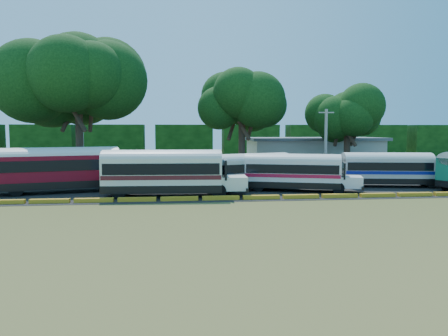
{
  "coord_description": "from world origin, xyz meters",
  "views": [
    {
      "loc": [
        -1.89,
        -30.28,
        5.12
      ],
      "look_at": [
        2.32,
        6.0,
        1.9
      ],
      "focal_mm": 35.0,
      "sensor_mm": 36.0,
      "label": 1
    }
  ],
  "objects": [
    {
      "name": "bus_white_blue",
      "position": [
        17.26,
        6.66,
        1.74
      ],
      "size": [
        9.65,
        3.99,
        3.09
      ],
      "rotation": [
        0.0,
        0.0,
        -0.18
      ],
      "color": "black",
      "rests_on": "ground"
    },
    {
      "name": "ground",
      "position": [
        0.0,
        0.0,
        0.0
      ],
      "size": [
        160.0,
        160.0,
        0.0
      ],
      "primitive_type": "plane",
      "color": "#414E1A",
      "rests_on": "ground"
    },
    {
      "name": "bus_cream_west",
      "position": [
        -2.48,
        3.14,
        2.04
      ],
      "size": [
        11.09,
        3.32,
        3.6
      ],
      "rotation": [
        0.0,
        0.0,
        -0.06
      ],
      "color": "black",
      "rests_on": "ground"
    },
    {
      "name": "tree_west",
      "position": [
        -11.8,
        17.63,
        10.92
      ],
      "size": [
        11.7,
        11.7,
        15.25
      ],
      "color": "#39271C",
      "rests_on": "ground"
    },
    {
      "name": "curb",
      "position": [
        -0.0,
        1.0,
        0.15
      ],
      "size": [
        53.7,
        0.45,
        0.3
      ],
      "color": "orange",
      "rests_on": "ground"
    },
    {
      "name": "terminal_building",
      "position": [
        18.0,
        30.0,
        2.03
      ],
      "size": [
        19.0,
        9.0,
        4.0
      ],
      "color": "beige",
      "rests_on": "ground"
    },
    {
      "name": "tree_center",
      "position": [
        6.28,
        21.55,
        8.75
      ],
      "size": [
        8.67,
        8.67,
        11.99
      ],
      "color": "#39271C",
      "rests_on": "ground"
    },
    {
      "name": "bus_white_red",
      "position": [
        8.13,
        4.89,
        1.77
      ],
      "size": [
        9.78,
        5.18,
        3.13
      ],
      "rotation": [
        0.0,
        0.0,
        -0.32
      ],
      "color": "black",
      "rests_on": "ground"
    },
    {
      "name": "bus_red",
      "position": [
        -10.81,
        6.44,
        2.12
      ],
      "size": [
        11.58,
        5.55,
        3.7
      ],
      "rotation": [
        0.0,
        0.0,
        0.26
      ],
      "color": "black",
      "rests_on": "ground"
    },
    {
      "name": "asphalt_strip",
      "position": [
        1.0,
        12.0,
        0.01
      ],
      "size": [
        64.0,
        24.0,
        0.02
      ],
      "primitive_type": "cube",
      "color": "black",
      "rests_on": "ground"
    },
    {
      "name": "bus_cream_east",
      "position": [
        4.67,
        6.6,
        1.75
      ],
      "size": [
        9.57,
        5.63,
        3.09
      ],
      "rotation": [
        0.0,
        0.0,
        0.38
      ],
      "color": "black",
      "rests_on": "ground"
    },
    {
      "name": "treeline_backdrop",
      "position": [
        0.0,
        48.0,
        3.0
      ],
      "size": [
        130.0,
        4.0,
        6.0
      ],
      "color": "black",
      "rests_on": "ground"
    },
    {
      "name": "tree_east",
      "position": [
        19.59,
        21.89,
        7.05
      ],
      "size": [
        7.46,
        7.46,
        9.85
      ],
      "color": "#39271C",
      "rests_on": "ground"
    },
    {
      "name": "utility_pole",
      "position": [
        13.7,
        13.13,
        3.72
      ],
      "size": [
        1.6,
        0.3,
        7.23
      ],
      "color": "gray",
      "rests_on": "ground"
    }
  ]
}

